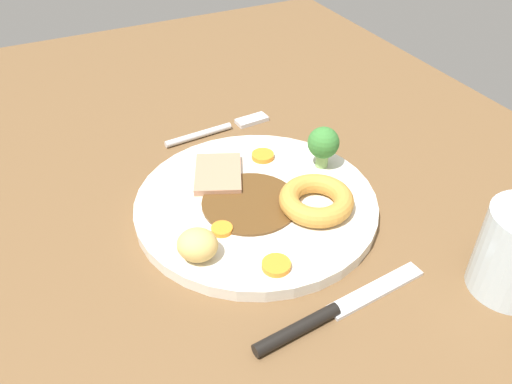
{
  "coord_description": "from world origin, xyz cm",
  "views": [
    {
      "loc": [
        40.9,
        -20.79,
        40.56
      ],
      "look_at": [
        1.35,
        -1.32,
        6.0
      ],
      "focal_mm": 36.13,
      "sensor_mm": 36.0,
      "label": 1
    }
  ],
  "objects_px": {
    "roast_potato_left": "(197,245)",
    "carrot_coin_back": "(263,156)",
    "dinner_plate": "(256,204)",
    "broccoli_floret": "(323,144)",
    "fork": "(221,129)",
    "meat_slice_main": "(218,174)",
    "carrot_coin_side": "(222,229)",
    "carrot_coin_front": "(276,265)",
    "knife": "(328,314)",
    "yorkshire_pudding": "(316,200)"
  },
  "relations": [
    {
      "from": "roast_potato_left",
      "to": "carrot_coin_back",
      "type": "distance_m",
      "value": 0.18
    },
    {
      "from": "dinner_plate",
      "to": "broccoli_floret",
      "type": "bearing_deg",
      "value": 103.2
    },
    {
      "from": "dinner_plate",
      "to": "fork",
      "type": "distance_m",
      "value": 0.17
    },
    {
      "from": "meat_slice_main",
      "to": "carrot_coin_side",
      "type": "bearing_deg",
      "value": -20.57
    },
    {
      "from": "roast_potato_left",
      "to": "broccoli_floret",
      "type": "height_order",
      "value": "broccoli_floret"
    },
    {
      "from": "dinner_plate",
      "to": "carrot_coin_back",
      "type": "relative_size",
      "value": 9.76
    },
    {
      "from": "carrot_coin_side",
      "to": "dinner_plate",
      "type": "bearing_deg",
      "value": 120.02
    },
    {
      "from": "broccoli_floret",
      "to": "carrot_coin_front",
      "type": "bearing_deg",
      "value": -45.75
    },
    {
      "from": "roast_potato_left",
      "to": "knife",
      "type": "distance_m",
      "value": 0.14
    },
    {
      "from": "meat_slice_main",
      "to": "carrot_coin_back",
      "type": "bearing_deg",
      "value": 100.09
    },
    {
      "from": "carrot_coin_front",
      "to": "broccoli_floret",
      "type": "distance_m",
      "value": 0.18
    },
    {
      "from": "dinner_plate",
      "to": "carrot_coin_back",
      "type": "height_order",
      "value": "carrot_coin_back"
    },
    {
      "from": "meat_slice_main",
      "to": "dinner_plate",
      "type": "bearing_deg",
      "value": 20.08
    },
    {
      "from": "roast_potato_left",
      "to": "broccoli_floret",
      "type": "relative_size",
      "value": 0.78
    },
    {
      "from": "roast_potato_left",
      "to": "carrot_coin_side",
      "type": "bearing_deg",
      "value": 123.46
    },
    {
      "from": "broccoli_floret",
      "to": "fork",
      "type": "relative_size",
      "value": 0.33
    },
    {
      "from": "carrot_coin_back",
      "to": "dinner_plate",
      "type": "bearing_deg",
      "value": -32.08
    },
    {
      "from": "yorkshire_pudding",
      "to": "fork",
      "type": "bearing_deg",
      "value": -174.49
    },
    {
      "from": "meat_slice_main",
      "to": "yorkshire_pudding",
      "type": "relative_size",
      "value": 0.92
    },
    {
      "from": "carrot_coin_front",
      "to": "carrot_coin_back",
      "type": "xyz_separation_m",
      "value": [
        -0.17,
        0.07,
        0.0
      ]
    },
    {
      "from": "carrot_coin_back",
      "to": "broccoli_floret",
      "type": "relative_size",
      "value": 0.54
    },
    {
      "from": "carrot_coin_back",
      "to": "broccoli_floret",
      "type": "bearing_deg",
      "value": 50.86
    },
    {
      "from": "meat_slice_main",
      "to": "carrot_coin_front",
      "type": "relative_size",
      "value": 2.65
    },
    {
      "from": "dinner_plate",
      "to": "fork",
      "type": "bearing_deg",
      "value": 169.76
    },
    {
      "from": "broccoli_floret",
      "to": "fork",
      "type": "xyz_separation_m",
      "value": [
        -0.15,
        -0.07,
        -0.04
      ]
    },
    {
      "from": "carrot_coin_front",
      "to": "knife",
      "type": "distance_m",
      "value": 0.07
    },
    {
      "from": "meat_slice_main",
      "to": "carrot_coin_front",
      "type": "height_order",
      "value": "meat_slice_main"
    },
    {
      "from": "broccoli_floret",
      "to": "knife",
      "type": "xyz_separation_m",
      "value": [
        0.19,
        -0.11,
        -0.04
      ]
    },
    {
      "from": "carrot_coin_back",
      "to": "carrot_coin_side",
      "type": "xyz_separation_m",
      "value": [
        0.1,
        -0.1,
        -0.0
      ]
    },
    {
      "from": "dinner_plate",
      "to": "carrot_coin_front",
      "type": "bearing_deg",
      "value": -15.69
    },
    {
      "from": "meat_slice_main",
      "to": "carrot_coin_front",
      "type": "distance_m",
      "value": 0.16
    },
    {
      "from": "dinner_plate",
      "to": "knife",
      "type": "relative_size",
      "value": 1.44
    },
    {
      "from": "carrot_coin_back",
      "to": "yorkshire_pudding",
      "type": "bearing_deg",
      "value": 4.29
    },
    {
      "from": "yorkshire_pudding",
      "to": "carrot_coin_front",
      "type": "relative_size",
      "value": 2.89
    },
    {
      "from": "broccoli_floret",
      "to": "roast_potato_left",
      "type": "bearing_deg",
      "value": -67.6
    },
    {
      "from": "carrot_coin_front",
      "to": "carrot_coin_back",
      "type": "relative_size",
      "value": 1.02
    },
    {
      "from": "carrot_coin_front",
      "to": "carrot_coin_side",
      "type": "xyz_separation_m",
      "value": [
        -0.07,
        -0.03,
        -0.0
      ]
    },
    {
      "from": "roast_potato_left",
      "to": "fork",
      "type": "height_order",
      "value": "roast_potato_left"
    },
    {
      "from": "broccoli_floret",
      "to": "dinner_plate",
      "type": "bearing_deg",
      "value": -76.8
    },
    {
      "from": "roast_potato_left",
      "to": "broccoli_floret",
      "type": "bearing_deg",
      "value": 112.4
    },
    {
      "from": "yorkshire_pudding",
      "to": "broccoli_floret",
      "type": "relative_size",
      "value": 1.57
    },
    {
      "from": "roast_potato_left",
      "to": "knife",
      "type": "xyz_separation_m",
      "value": [
        0.11,
        0.08,
        -0.02
      ]
    },
    {
      "from": "carrot_coin_front",
      "to": "broccoli_floret",
      "type": "xyz_separation_m",
      "value": [
        -0.12,
        0.13,
        0.03
      ]
    },
    {
      "from": "dinner_plate",
      "to": "yorkshire_pudding",
      "type": "xyz_separation_m",
      "value": [
        0.04,
        0.05,
        0.02
      ]
    },
    {
      "from": "yorkshire_pudding",
      "to": "roast_potato_left",
      "type": "height_order",
      "value": "roast_potato_left"
    },
    {
      "from": "fork",
      "to": "meat_slice_main",
      "type": "bearing_deg",
      "value": -118.95
    },
    {
      "from": "carrot_coin_front",
      "to": "broccoli_floret",
      "type": "height_order",
      "value": "broccoli_floret"
    },
    {
      "from": "roast_potato_left",
      "to": "carrot_coin_side",
      "type": "height_order",
      "value": "roast_potato_left"
    },
    {
      "from": "carrot_coin_back",
      "to": "carrot_coin_side",
      "type": "distance_m",
      "value": 0.14
    },
    {
      "from": "broccoli_floret",
      "to": "carrot_coin_side",
      "type": "bearing_deg",
      "value": -70.41
    }
  ]
}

